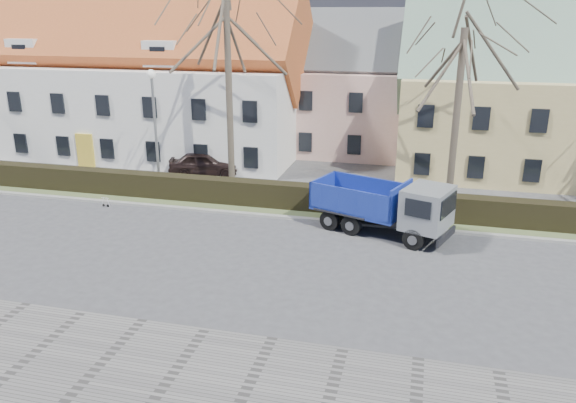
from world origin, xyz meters
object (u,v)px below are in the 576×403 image
(streetlight, at_px, (156,132))
(parked_car_a, at_px, (204,163))
(cart_frame, at_px, (103,201))
(dump_truck, at_px, (376,205))

(streetlight, bearing_deg, parked_car_a, 74.69)
(cart_frame, bearing_deg, streetlight, 58.62)
(dump_truck, relative_size, parked_car_a, 1.52)
(streetlight, height_order, parked_car_a, streetlight)
(cart_frame, bearing_deg, parked_car_a, 67.31)
(dump_truck, xyz_separation_m, cart_frame, (-14.24, 0.10, -1.04))
(streetlight, bearing_deg, cart_frame, -121.38)
(dump_truck, distance_m, streetlight, 12.98)
(cart_frame, bearing_deg, dump_truck, -0.40)
(parked_car_a, bearing_deg, dump_truck, -136.25)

